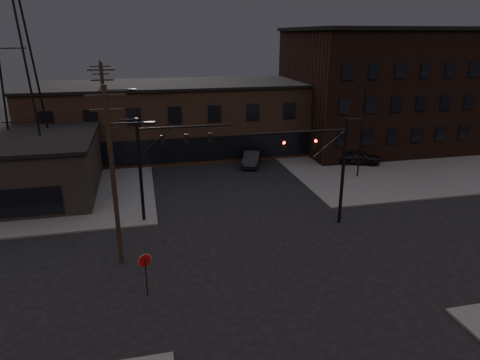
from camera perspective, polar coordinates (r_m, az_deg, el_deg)
name	(u,v)px	position (r m, az deg, el deg)	size (l,w,h in m)	color
ground	(275,260)	(27.68, 4.73, -10.65)	(140.00, 140.00, 0.00)	black
sidewalk_ne	(393,151)	(55.44, 19.77, 3.60)	(30.00, 30.00, 0.15)	#474744
building_row	(206,118)	(52.33, -4.51, 8.22)	(40.00, 12.00, 8.00)	#4F392A
building_right	(382,90)	(57.52, 18.41, 11.32)	(22.00, 16.00, 14.00)	black
traffic_signal_near	(329,161)	(31.51, 11.82, 2.47)	(7.12, 0.24, 8.00)	black
traffic_signal_far	(157,157)	(32.06, -10.99, 2.96)	(7.12, 0.24, 8.00)	black
stop_sign	(145,265)	(23.98, -12.52, -11.00)	(0.72, 0.33, 2.48)	black
utility_pole_near	(114,173)	(26.12, -16.46, 0.84)	(3.70, 0.28, 11.00)	black
utility_pole_mid	(108,128)	(37.74, -17.19, 6.59)	(3.70, 0.28, 11.50)	black
utility_pole_far	(105,110)	(49.65, -17.59, 8.92)	(2.20, 0.28, 11.00)	black
transmission_tower	(10,48)	(42.20, -28.38, 15.21)	(7.00, 7.00, 25.00)	black
lot_light_a	(362,123)	(43.01, 15.99, 7.28)	(1.50, 0.28, 9.14)	black
lot_light_b	(390,112)	(50.27, 19.35, 8.54)	(1.50, 0.28, 9.14)	black
parked_car_lot_a	(357,156)	(48.48, 15.35, 3.08)	(1.97, 4.91, 1.67)	black
parked_car_lot_b	(331,145)	(53.24, 12.10, 4.58)	(2.00, 4.91, 1.42)	silver
car_crossing	(252,158)	(46.64, 1.58, 2.91)	(1.69, 4.85, 1.60)	black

